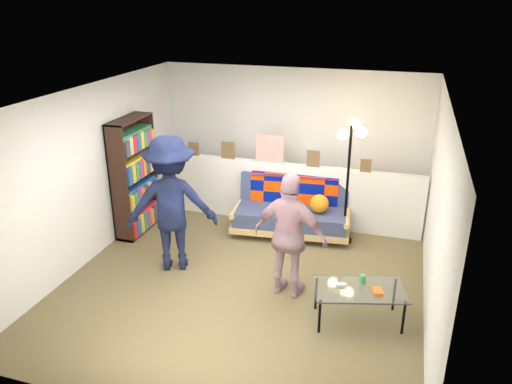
{
  "coord_description": "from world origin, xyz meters",
  "views": [
    {
      "loc": [
        1.8,
        -5.47,
        3.52
      ],
      "look_at": [
        0.0,
        0.4,
        1.05
      ],
      "focal_mm": 35.0,
      "sensor_mm": 36.0,
      "label": 1
    }
  ],
  "objects_px": {
    "bookshelf": "(135,180)",
    "coffee_table": "(360,291)",
    "person_right": "(290,236)",
    "person_left": "(171,204)",
    "futon_sofa": "(293,211)",
    "floor_lamp": "(350,157)"
  },
  "relations": [
    {
      "from": "person_right",
      "to": "futon_sofa",
      "type": "bearing_deg",
      "value": -68.69
    },
    {
      "from": "futon_sofa",
      "to": "coffee_table",
      "type": "height_order",
      "value": "futon_sofa"
    },
    {
      "from": "person_left",
      "to": "person_right",
      "type": "bearing_deg",
      "value": 151.21
    },
    {
      "from": "coffee_table",
      "to": "floor_lamp",
      "type": "relative_size",
      "value": 0.6
    },
    {
      "from": "bookshelf",
      "to": "coffee_table",
      "type": "height_order",
      "value": "bookshelf"
    },
    {
      "from": "futon_sofa",
      "to": "floor_lamp",
      "type": "bearing_deg",
      "value": -2.85
    },
    {
      "from": "person_left",
      "to": "person_right",
      "type": "xyz_separation_m",
      "value": [
        1.66,
        -0.2,
        -0.13
      ]
    },
    {
      "from": "person_left",
      "to": "person_right",
      "type": "distance_m",
      "value": 1.67
    },
    {
      "from": "futon_sofa",
      "to": "person_left",
      "type": "bearing_deg",
      "value": -131.21
    },
    {
      "from": "coffee_table",
      "to": "floor_lamp",
      "type": "distance_m",
      "value": 2.22
    },
    {
      "from": "bookshelf",
      "to": "coffee_table",
      "type": "relative_size",
      "value": 1.59
    },
    {
      "from": "bookshelf",
      "to": "person_right",
      "type": "height_order",
      "value": "bookshelf"
    },
    {
      "from": "person_right",
      "to": "floor_lamp",
      "type": "bearing_deg",
      "value": -96.41
    },
    {
      "from": "coffee_table",
      "to": "person_left",
      "type": "distance_m",
      "value": 2.66
    },
    {
      "from": "bookshelf",
      "to": "person_right",
      "type": "bearing_deg",
      "value": -21.32
    },
    {
      "from": "floor_lamp",
      "to": "person_left",
      "type": "xyz_separation_m",
      "value": [
        -2.13,
        -1.45,
        -0.41
      ]
    },
    {
      "from": "floor_lamp",
      "to": "bookshelf",
      "type": "bearing_deg",
      "value": -169.38
    },
    {
      "from": "bookshelf",
      "to": "floor_lamp",
      "type": "height_order",
      "value": "floor_lamp"
    },
    {
      "from": "coffee_table",
      "to": "person_right",
      "type": "xyz_separation_m",
      "value": [
        -0.89,
        0.32,
        0.39
      ]
    },
    {
      "from": "person_left",
      "to": "bookshelf",
      "type": "bearing_deg",
      "value": -61.23
    },
    {
      "from": "futon_sofa",
      "to": "bookshelf",
      "type": "distance_m",
      "value": 2.49
    },
    {
      "from": "person_left",
      "to": "futon_sofa",
      "type": "bearing_deg",
      "value": -153.15
    }
  ]
}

